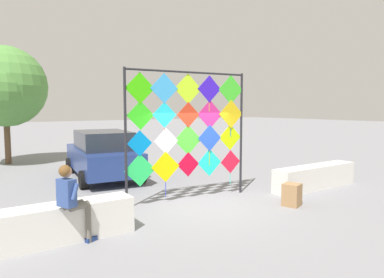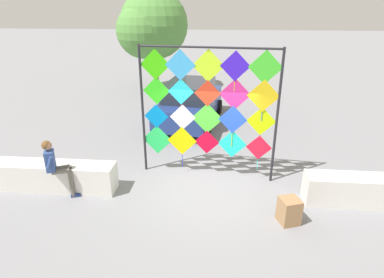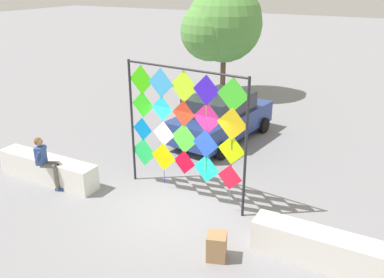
% 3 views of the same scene
% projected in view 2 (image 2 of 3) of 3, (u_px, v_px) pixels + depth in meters
% --- Properties ---
extents(ground, '(120.00, 120.00, 0.00)m').
position_uv_depth(ground, '(208.00, 188.00, 8.76)').
color(ground, gray).
extents(plaza_ledge_left, '(3.46, 0.63, 0.75)m').
position_uv_depth(plaza_ledge_left, '(52.00, 176.00, 8.61)').
color(plaza_ledge_left, silver).
rests_on(plaza_ledge_left, ground).
extents(plaza_ledge_right, '(3.46, 0.63, 0.75)m').
position_uv_depth(plaza_ledge_right, '(377.00, 191.00, 7.92)').
color(plaza_ledge_right, silver).
rests_on(plaza_ledge_right, ground).
extents(kite_display_rack, '(3.75, 0.43, 3.68)m').
position_uv_depth(kite_display_rack, '(208.00, 103.00, 8.62)').
color(kite_display_rack, '#232328').
rests_on(kite_display_rack, ground).
extents(seated_vendor, '(0.76, 0.61, 1.60)m').
position_uv_depth(seated_vendor, '(56.00, 164.00, 8.00)').
color(seated_vendor, '#666056').
rests_on(seated_vendor, ground).
extents(parked_car, '(2.66, 4.79, 1.78)m').
position_uv_depth(parked_car, '(190.00, 102.00, 13.26)').
color(parked_car, navy).
rests_on(parked_car, ground).
extents(cardboard_box_large, '(0.54, 0.54, 0.61)m').
position_uv_depth(cardboard_box_large, '(289.00, 211.00, 7.28)').
color(cardboard_box_large, '#9E754C').
rests_on(cardboard_box_large, ground).
extents(tree_palm_like, '(3.78, 3.94, 5.47)m').
position_uv_depth(tree_palm_like, '(152.00, 25.00, 17.50)').
color(tree_palm_like, brown).
rests_on(tree_palm_like, ground).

